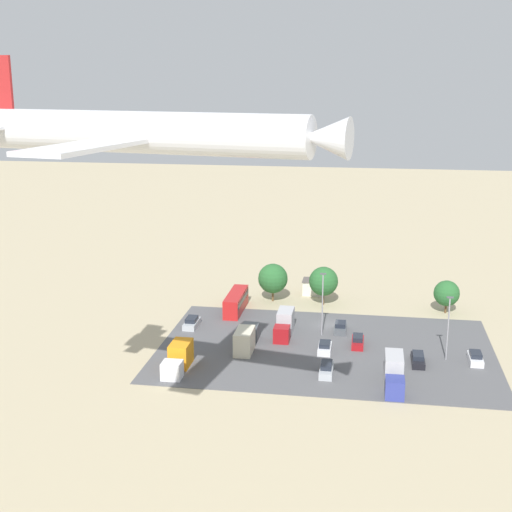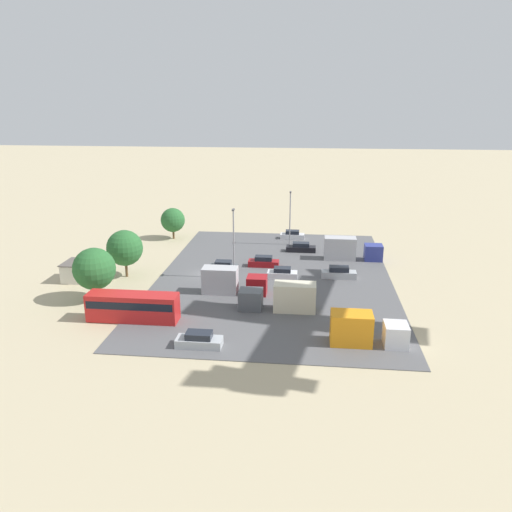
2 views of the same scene
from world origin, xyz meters
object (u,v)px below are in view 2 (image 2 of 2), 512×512
object	(u,v)px
parked_car_3	(282,273)
parked_truck_0	(230,282)
shed_building	(79,271)
parked_car_1	(264,262)
parked_truck_2	(282,298)
parked_car_2	(223,267)
parked_car_6	(339,273)
parked_car_5	(301,248)
bus	(133,306)
parked_truck_3	(349,249)
parked_car_0	(292,235)
parked_car_4	(199,340)
parked_truck_1	(364,330)

from	to	relation	value
parked_car_3	parked_truck_0	bearing A→B (deg)	136.27
shed_building	parked_car_1	distance (m)	26.09
parked_truck_0	parked_truck_2	world-z (taller)	parked_truck_0
shed_building	parked_car_3	bearing A→B (deg)	97.78
parked_car_1	parked_car_2	xyz separation A→B (m)	(2.76, -5.58, -0.02)
parked_car_6	parked_truck_2	bearing A→B (deg)	149.11
parked_car_6	parked_truck_2	distance (m)	14.02
parked_car_2	parked_car_5	xyz separation A→B (m)	(-11.03, 10.92, -0.02)
parked_car_5	parked_truck_0	world-z (taller)	parked_truck_0
bus	parked_truck_3	bearing A→B (deg)	134.66
parked_car_0	parked_car_1	distance (m)	16.50
parked_car_2	parked_car_6	xyz separation A→B (m)	(1.09, 16.43, 0.05)
parked_car_3	parked_truck_2	distance (m)	11.32
parked_car_6	parked_truck_3	xyz separation A→B (m)	(-8.68, 1.99, 0.91)
parked_car_6	parked_truck_3	bearing A→B (deg)	-12.92
parked_car_3	parked_car_5	size ratio (longest dim) A/B	0.86
parked_car_4	parked_car_5	xyz separation A→B (m)	(-34.14, 9.40, -0.03)
parked_car_2	parked_truck_1	size ratio (longest dim) A/B	0.54
parked_car_3	parked_truck_1	world-z (taller)	parked_truck_1
parked_car_3	parked_truck_1	bearing A→B (deg)	-153.93
parked_truck_1	parked_car_1	bearing A→B (deg)	-152.37
parked_car_1	parked_truck_2	xyz separation A→B (m)	(15.85, 3.67, 0.87)
parked_truck_0	parked_truck_1	world-z (taller)	parked_truck_0
parked_car_3	parked_car_6	world-z (taller)	parked_car_6
bus	parked_truck_1	bearing A→B (deg)	83.01
shed_building	parked_car_3	distance (m)	28.01
parked_car_2	parked_truck_0	size ratio (longest dim) A/B	0.50
shed_building	parked_car_6	world-z (taller)	shed_building
parked_truck_1	parked_truck_2	xyz separation A→B (m)	(-7.68, -8.64, 0.02)
parked_car_3	parked_car_4	xyz separation A→B (m)	(21.28, -7.11, 0.04)
bus	parked_car_3	world-z (taller)	bus
bus	parked_truck_2	bearing A→B (deg)	105.66
bus	parked_car_3	size ratio (longest dim) A/B	2.46
parked_car_5	parked_truck_3	size ratio (longest dim) A/B	0.54
parked_car_3	parked_truck_1	xyz separation A→B (m)	(18.94, 9.27, 0.90)
bus	parked_car_4	size ratio (longest dim) A/B	2.20
parked_car_4	parked_truck_2	xyz separation A→B (m)	(-10.01, 7.73, 0.88)
parked_car_5	parked_car_6	bearing A→B (deg)	24.47
shed_building	parked_truck_3	distance (m)	39.80
parked_car_6	parked_truck_0	distance (m)	15.86
bus	parked_car_0	distance (m)	40.07
parked_car_2	parked_car_4	distance (m)	23.16
shed_building	parked_car_1	xyz separation A→B (m)	(-8.38, 24.70, -0.57)
parked_truck_1	parked_car_3	bearing A→B (deg)	-153.93
parked_car_0	parked_truck_1	size ratio (longest dim) A/B	0.55
parked_car_3	parked_car_2	bearing A→B (deg)	78.01
bus	parked_car_6	distance (m)	28.88
shed_building	parked_car_3	xyz separation A→B (m)	(-3.79, 27.75, -0.62)
parked_car_4	parked_truck_2	world-z (taller)	parked_truck_2
shed_building	parked_car_0	distance (m)	37.46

